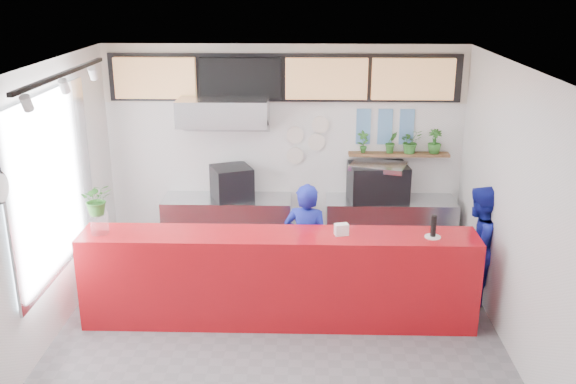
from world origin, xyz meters
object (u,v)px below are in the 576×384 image
at_px(service_counter, 279,278).
at_px(espresso_machine, 378,182).
at_px(pepper_mill, 434,226).
at_px(staff_center, 306,244).
at_px(panini_oven, 232,183).
at_px(staff_right, 477,246).

bearing_deg(service_counter, espresso_machine, 54.08).
height_order(espresso_machine, pepper_mill, espresso_machine).
bearing_deg(service_counter, staff_center, 57.59).
distance_m(staff_center, pepper_mill, 1.58).
bearing_deg(service_counter, panini_oven, 112.00).
height_order(service_counter, staff_center, staff_center).
distance_m(staff_right, pepper_mill, 1.02).
height_order(service_counter, staff_right, staff_right).
bearing_deg(staff_center, staff_right, -165.76).
relative_size(service_counter, espresso_machine, 5.71).
relative_size(panini_oven, espresso_machine, 0.64).
height_order(staff_right, pepper_mill, staff_right).
bearing_deg(staff_center, pepper_mill, 171.67).
bearing_deg(staff_right, pepper_mill, 3.16).
bearing_deg(espresso_machine, staff_center, -133.19).
xyz_separation_m(espresso_machine, pepper_mill, (0.42, -1.85, 0.08)).
distance_m(service_counter, staff_right, 2.46).
relative_size(service_counter, pepper_mill, 18.42).
bearing_deg(panini_oven, staff_right, -44.69).
relative_size(espresso_machine, pepper_mill, 3.23).
distance_m(service_counter, staff_center, 0.63).
relative_size(staff_center, pepper_mill, 6.29).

